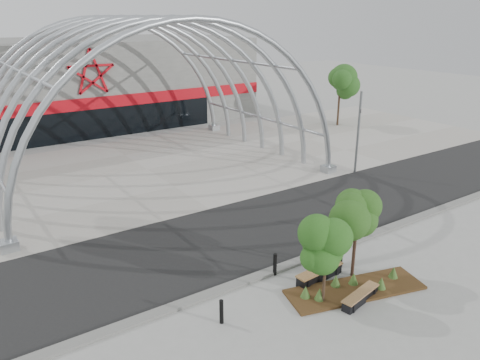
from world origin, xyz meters
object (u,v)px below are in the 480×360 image
Objects in this scene: signal_pole at (358,131)px; bench_1 at (360,297)px; bench_0 at (319,274)px; bollard_2 at (341,256)px; street_tree_0 at (327,244)px; street_tree_1 at (358,211)px.

bench_1 is at bearing -136.57° from signal_pole.
bench_1 is at bearing -85.60° from bench_0.
street_tree_0 is at bearing -148.11° from bollard_2.
street_tree_1 is 1.97× the size of bench_1.
street_tree_0 is 2.65m from bench_1.
signal_pole is at bearing 43.43° from bench_1.
street_tree_1 is at bearing -137.73° from signal_pole.
bench_0 is 1.14× the size of bench_1.
street_tree_0 is 2.53m from street_tree_1.
bench_1 is (-11.39, -10.79, -2.68)m from signal_pole.
bench_0 is at bearing 158.83° from street_tree_1.
street_tree_1 is 1.74× the size of bench_0.
street_tree_0 is 1.67× the size of bench_1.
street_tree_1 is at bearing 51.79° from bench_1.
street_tree_0 is at bearing -141.40° from signal_pole.
street_tree_1 is 3.31m from bench_1.
street_tree_1 reaches higher than bollard_2.
bench_1 is at bearing -32.14° from street_tree_0.
bench_0 is at bearing -142.83° from signal_pole.
signal_pole is 14.73m from bench_0.
signal_pole reaches higher than bench_1.
bollard_2 is at bearing 10.91° from bench_0.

